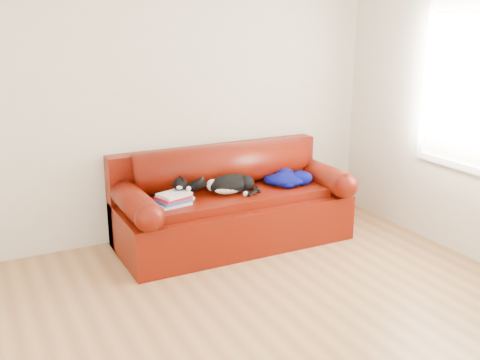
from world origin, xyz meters
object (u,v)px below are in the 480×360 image
object	(u,v)px
cat	(230,185)
blanket	(288,178)
sofa_base	(233,218)
book_stack	(173,199)

from	to	relation	value
cat	blanket	xyz separation A→B (m)	(0.61, 0.01, -0.02)
cat	sofa_base	bearing A→B (deg)	63.34
sofa_base	cat	xyz separation A→B (m)	(-0.06, -0.06, 0.35)
book_stack	cat	size ratio (longest dim) A/B	0.53
sofa_base	book_stack	bearing A→B (deg)	-169.17
book_stack	cat	distance (m)	0.57
sofa_base	book_stack	size ratio (longest dim) A/B	6.94
sofa_base	cat	bearing A→B (deg)	-134.34
sofa_base	book_stack	world-z (taller)	book_stack
book_stack	blanket	distance (m)	1.17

